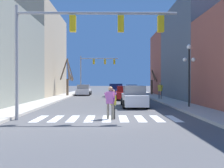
{
  "coord_description": "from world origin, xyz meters",
  "views": [
    {
      "loc": [
        0.16,
        -13.66,
        1.96
      ],
      "look_at": [
        0.46,
        19.24,
        1.72
      ],
      "focal_mm": 42.0,
      "sensor_mm": 36.0,
      "label": 1
    }
  ],
  "objects_px": {
    "car_parked_right_far": "(124,93)",
    "street_tree_right_mid": "(153,83)",
    "car_driving_away_lane": "(116,91)",
    "pedestrian_on_right_sidewalk": "(110,100)",
    "street_lamp_right_corner": "(189,63)",
    "street_tree_left_near": "(68,77)",
    "pedestrian_crossing_street": "(160,89)",
    "pedestrian_on_left_sidewalk": "(113,101)",
    "traffic_signal_near": "(79,34)",
    "car_parked_left_near": "(84,90)",
    "car_parked_left_mid": "(134,97)",
    "traffic_signal_far": "(95,66)",
    "car_driving_toward_lane": "(131,90)"
  },
  "relations": [
    {
      "from": "car_parked_left_near",
      "to": "street_tree_right_mid",
      "type": "bearing_deg",
      "value": -90.85
    },
    {
      "from": "street_tree_left_near",
      "to": "street_tree_right_mid",
      "type": "height_order",
      "value": "street_tree_left_near"
    },
    {
      "from": "street_lamp_right_corner",
      "to": "street_tree_left_near",
      "type": "relative_size",
      "value": 0.91
    },
    {
      "from": "traffic_signal_far",
      "to": "pedestrian_on_right_sidewalk",
      "type": "distance_m",
      "value": 30.2
    },
    {
      "from": "traffic_signal_far",
      "to": "pedestrian_crossing_street",
      "type": "relative_size",
      "value": 3.58
    },
    {
      "from": "traffic_signal_far",
      "to": "car_driving_toward_lane",
      "type": "xyz_separation_m",
      "value": [
        6.12,
        -0.33,
        -3.94
      ]
    },
    {
      "from": "street_lamp_right_corner",
      "to": "car_parked_right_far",
      "type": "bearing_deg",
      "value": 113.0
    },
    {
      "from": "pedestrian_crossing_street",
      "to": "street_tree_right_mid",
      "type": "bearing_deg",
      "value": -45.42
    },
    {
      "from": "car_driving_away_lane",
      "to": "street_tree_left_near",
      "type": "xyz_separation_m",
      "value": [
        -6.54,
        0.33,
        1.8
      ]
    },
    {
      "from": "car_driving_away_lane",
      "to": "pedestrian_on_right_sidewalk",
      "type": "relative_size",
      "value": 2.56
    },
    {
      "from": "car_driving_toward_lane",
      "to": "street_tree_right_mid",
      "type": "height_order",
      "value": "street_tree_right_mid"
    },
    {
      "from": "traffic_signal_near",
      "to": "pedestrian_on_right_sidewalk",
      "type": "relative_size",
      "value": 4.86
    },
    {
      "from": "traffic_signal_near",
      "to": "pedestrian_crossing_street",
      "type": "relative_size",
      "value": 4.76
    },
    {
      "from": "car_driving_toward_lane",
      "to": "pedestrian_on_left_sidewalk",
      "type": "distance_m",
      "value": 29.6
    },
    {
      "from": "traffic_signal_near",
      "to": "car_parked_left_near",
      "type": "xyz_separation_m",
      "value": [
        -2.27,
        25.61,
        -3.72
      ]
    },
    {
      "from": "traffic_signal_far",
      "to": "car_parked_left_mid",
      "type": "height_order",
      "value": "traffic_signal_far"
    },
    {
      "from": "traffic_signal_far",
      "to": "car_parked_left_mid",
      "type": "distance_m",
      "value": 23.75
    },
    {
      "from": "car_parked_left_mid",
      "to": "pedestrian_on_right_sidewalk",
      "type": "height_order",
      "value": "pedestrian_on_right_sidewalk"
    },
    {
      "from": "car_parked_right_far",
      "to": "car_parked_left_near",
      "type": "bearing_deg",
      "value": 28.89
    },
    {
      "from": "car_parked_left_near",
      "to": "pedestrian_crossing_street",
      "type": "height_order",
      "value": "pedestrian_crossing_street"
    },
    {
      "from": "street_lamp_right_corner",
      "to": "pedestrian_crossing_street",
      "type": "xyz_separation_m",
      "value": [
        -0.38,
        9.03,
        -2.19
      ]
    },
    {
      "from": "pedestrian_crossing_street",
      "to": "pedestrian_on_left_sidewalk",
      "type": "height_order",
      "value": "pedestrian_crossing_street"
    },
    {
      "from": "street_lamp_right_corner",
      "to": "car_parked_left_mid",
      "type": "xyz_separation_m",
      "value": [
        -3.93,
        1.44,
        -2.6
      ]
    },
    {
      "from": "car_driving_toward_lane",
      "to": "car_parked_left_mid",
      "type": "distance_m",
      "value": 22.74
    },
    {
      "from": "car_parked_left_near",
      "to": "car_parked_right_far",
      "type": "distance_m",
      "value": 11.4
    },
    {
      "from": "pedestrian_on_left_sidewalk",
      "to": "car_parked_left_mid",
      "type": "bearing_deg",
      "value": 146.6
    },
    {
      "from": "traffic_signal_far",
      "to": "car_parked_left_near",
      "type": "height_order",
      "value": "traffic_signal_far"
    },
    {
      "from": "street_tree_right_mid",
      "to": "car_driving_toward_lane",
      "type": "bearing_deg",
      "value": 123.2
    },
    {
      "from": "pedestrian_on_left_sidewalk",
      "to": "car_driving_away_lane",
      "type": "bearing_deg",
      "value": 159.37
    },
    {
      "from": "traffic_signal_far",
      "to": "pedestrian_on_left_sidewalk",
      "type": "relative_size",
      "value": 4.03
    },
    {
      "from": "street_lamp_right_corner",
      "to": "pedestrian_on_right_sidewalk",
      "type": "xyz_separation_m",
      "value": [
        -5.82,
        -5.43,
        -2.37
      ]
    },
    {
      "from": "traffic_signal_near",
      "to": "car_driving_toward_lane",
      "type": "relative_size",
      "value": 1.96
    },
    {
      "from": "car_driving_away_lane",
      "to": "pedestrian_crossing_street",
      "type": "relative_size",
      "value": 2.5
    },
    {
      "from": "pedestrian_on_right_sidewalk",
      "to": "street_tree_left_near",
      "type": "xyz_separation_m",
      "value": [
        -5.76,
        21.84,
        1.59
      ]
    },
    {
      "from": "pedestrian_crossing_street",
      "to": "pedestrian_on_right_sidewalk",
      "type": "height_order",
      "value": "pedestrian_crossing_street"
    },
    {
      "from": "car_parked_left_near",
      "to": "pedestrian_on_left_sidewalk",
      "type": "height_order",
      "value": "car_parked_left_near"
    },
    {
      "from": "car_parked_left_mid",
      "to": "pedestrian_crossing_street",
      "type": "xyz_separation_m",
      "value": [
        3.55,
        7.59,
        0.41
      ]
    },
    {
      "from": "car_driving_away_lane",
      "to": "street_tree_right_mid",
      "type": "bearing_deg",
      "value": -56.45
    },
    {
      "from": "car_driving_toward_lane",
      "to": "pedestrian_on_left_sidewalk",
      "type": "relative_size",
      "value": 2.73
    },
    {
      "from": "traffic_signal_near",
      "to": "car_parked_left_near",
      "type": "distance_m",
      "value": 25.98
    },
    {
      "from": "car_parked_right_far",
      "to": "street_tree_left_near",
      "type": "distance_m",
      "value": 9.95
    },
    {
      "from": "traffic_signal_far",
      "to": "street_tree_right_mid",
      "type": "relative_size",
      "value": 1.71
    },
    {
      "from": "pedestrian_crossing_street",
      "to": "street_tree_left_near",
      "type": "relative_size",
      "value": 0.35
    },
    {
      "from": "car_parked_right_far",
      "to": "car_driving_toward_lane",
      "type": "height_order",
      "value": "car_driving_toward_lane"
    },
    {
      "from": "car_parked_right_far",
      "to": "street_tree_right_mid",
      "type": "bearing_deg",
      "value": -26.01
    },
    {
      "from": "car_parked_left_near",
      "to": "pedestrian_on_right_sidewalk",
      "type": "height_order",
      "value": "pedestrian_on_right_sidewalk"
    },
    {
      "from": "car_parked_left_near",
      "to": "street_tree_left_near",
      "type": "relative_size",
      "value": 0.94
    },
    {
      "from": "pedestrian_on_left_sidewalk",
      "to": "car_parked_left_near",
      "type": "bearing_deg",
      "value": 170.21
    },
    {
      "from": "traffic_signal_near",
      "to": "car_driving_toward_lane",
      "type": "bearing_deg",
      "value": 80.07
    },
    {
      "from": "traffic_signal_far",
      "to": "pedestrian_on_right_sidewalk",
      "type": "xyz_separation_m",
      "value": [
        2.56,
        -29.87,
        -3.64
      ]
    }
  ]
}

